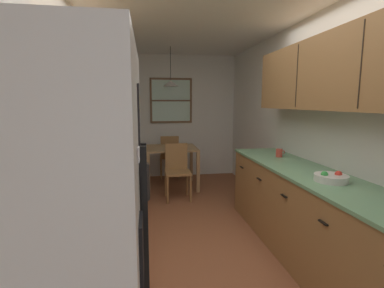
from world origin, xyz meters
The scene contains 22 objects.
ground_plane centered at (0.00, 1.00, 0.00)m, with size 12.00×12.00×0.00m, color brown.
wall_left centered at (-1.35, 1.00, 1.27)m, with size 0.10×9.00×2.55m, color silver.
wall_right centered at (1.35, 1.00, 1.27)m, with size 0.10×9.00×2.55m, color silver.
wall_back centered at (0.00, 3.65, 1.27)m, with size 4.40×0.10×2.55m, color silver.
ceiling_slab centered at (0.00, 1.00, 2.59)m, with size 4.40×9.00×0.08m, color white.
refrigerator centered at (-0.95, -1.29, 0.89)m, with size 0.72×0.79×1.79m.
stove_range centered at (-0.99, -0.56, 0.47)m, with size 0.66×0.62×1.10m.
microwave_over_range centered at (-1.11, -0.56, 1.64)m, with size 0.39×0.62×0.30m.
counter_left centered at (-1.00, 0.73, 0.45)m, with size 0.64×1.97×0.90m.
upper_cabinets_left centered at (-1.14, 0.68, 1.85)m, with size 0.33×2.05×0.68m.
counter_right centered at (1.00, 0.01, 0.45)m, with size 0.64×3.05×0.90m.
upper_cabinets_right centered at (1.14, -0.04, 1.84)m, with size 0.33×2.73×0.69m.
dining_table centered at (-0.14, 2.76, 0.64)m, with size 0.92×0.84×0.76m.
dining_chair_near centered at (-0.10, 2.13, 0.50)m, with size 0.40×0.40×0.90m.
dining_chair_far centered at (-0.12, 3.39, 0.50)m, with size 0.42×0.42×0.90m.
pendant_light centered at (-0.14, 2.76, 1.92)m, with size 0.27×0.27×0.69m.
back_window centered at (-0.06, 3.58, 1.61)m, with size 0.87×0.05×0.93m.
trash_bin centered at (-0.70, 2.15, 0.30)m, with size 0.30×0.30×0.60m, color #3F3F42.
storage_canister centered at (-1.00, 0.04, 0.99)m, with size 0.10×0.10×0.17m.
dish_towel centered at (-0.64, -0.41, 0.50)m, with size 0.02×0.16×0.24m, color white.
mug_by_coffeemaker centered at (1.05, 0.87, 0.95)m, with size 0.12×0.08×0.10m.
fruit_bowl centered at (0.98, -0.25, 0.94)m, with size 0.28×0.28×0.09m.
Camera 1 is at (-0.57, -2.39, 1.57)m, focal length 26.51 mm.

